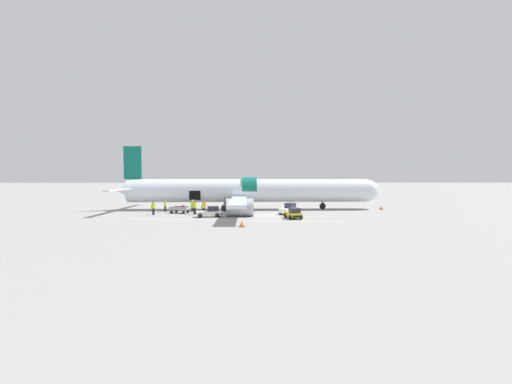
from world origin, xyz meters
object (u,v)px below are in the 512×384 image
Objects in this scene: baggage_tug_lead at (289,209)px; ground_crew_loader_b at (204,206)px; ground_crew_loader_a at (153,208)px; ground_crew_supervisor at (195,207)px; baggage_cart_loading at (180,210)px; baggage_tug_mid at (294,214)px; ground_crew_driver at (192,205)px; airplane at (246,191)px; baggage_tug_rear at (210,212)px; ground_crew_marshal at (165,206)px; ground_crew_helper at (203,208)px.

ground_crew_loader_b is at bearing 163.89° from baggage_tug_lead.
ground_crew_loader_a is 0.95× the size of ground_crew_supervisor.
baggage_tug_lead is at bearing -6.11° from baggage_cart_loading.
baggage_tug_lead reaches higher than baggage_tug_mid.
baggage_tug_mid is 1.93× the size of ground_crew_driver.
baggage_tug_mid is at bearing -31.95° from ground_crew_driver.
airplane is 23.47× the size of ground_crew_loader_a.
ground_crew_loader_a is (-7.93, 2.48, 0.33)m from baggage_tug_rear.
airplane reaches higher than ground_crew_marshal.
ground_crew_loader_a is at bearing 162.63° from baggage_tug_rear.
baggage_tug_rear is 7.69m from ground_crew_driver.
ground_crew_loader_a is (-12.62, -6.92, -1.95)m from airplane.
ground_crew_loader_a reaches higher than ground_crew_marshal.
baggage_tug_rear is 3.82m from ground_crew_supervisor.
airplane is at bearing 42.15° from ground_crew_helper.
baggage_tug_rear is at bearing -165.01° from baggage_tug_lead.
baggage_tug_rear is 1.90× the size of ground_crew_loader_a.
airplane is 13.93× the size of baggage_tug_lead.
baggage_tug_mid is 2.13× the size of ground_crew_helper.
ground_crew_helper is (1.01, 0.96, -0.14)m from ground_crew_supervisor.
baggage_cart_loading is 3.37m from ground_crew_helper.
ground_crew_helper is at bearing -56.44° from ground_crew_driver.
baggage_tug_rear is at bearing -76.18° from ground_crew_loader_b.
baggage_cart_loading is at bearing 169.93° from ground_crew_helper.
ground_crew_marshal is (-5.74, -0.08, 0.03)m from ground_crew_loader_b.
ground_crew_helper reaches higher than baggage_tug_lead.
baggage_cart_loading is at bearing 136.64° from baggage_tug_rear.
baggage_tug_lead is at bearing -10.83° from ground_crew_marshal.
baggage_tug_rear is at bearing -17.37° from ground_crew_loader_a.
ground_crew_marshal is (-17.81, 8.05, 0.31)m from baggage_tug_mid.
ground_crew_marshal reaches higher than baggage_tug_mid.
baggage_tug_rear is 2.04× the size of ground_crew_loader_b.
ground_crew_loader_b is (-6.24, -3.08, -2.01)m from airplane.
baggage_tug_lead is 18.48m from ground_crew_loader_a.
ground_crew_driver is at bearing -162.69° from airplane.
airplane is 8.49m from ground_crew_helper.
ground_crew_helper reaches higher than baggage_tug_rear.
baggage_tug_mid is at bearing -62.53° from airplane.
airplane is at bearing 28.75° from ground_crew_loader_a.
baggage_tug_lead is at bearing 1.06° from ground_crew_loader_a.
baggage_tug_lead is at bearing -5.01° from ground_crew_helper.
baggage_tug_lead is 1.70× the size of ground_crew_driver.
airplane is 9.09m from baggage_tug_lead.
ground_crew_loader_a is (-3.21, -1.98, 0.44)m from baggage_cart_loading.
ground_crew_loader_b is 1.95m from ground_crew_driver.
ground_crew_marshal is at bearing 169.17° from baggage_tug_lead.
ground_crew_supervisor is (-12.98, 0.09, 0.33)m from baggage_tug_lead.
ground_crew_driver reaches higher than ground_crew_loader_b.
ground_crew_helper is (3.30, -0.59, 0.34)m from baggage_cart_loading.
ground_crew_marshal reaches higher than ground_crew_loader_b.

